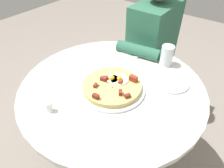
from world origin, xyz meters
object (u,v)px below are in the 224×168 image
pizza_plate (112,89)px  water_glass (167,56)px  dining_table (112,108)px  bread_plate (170,81)px  knife (123,57)px  salt_shaker (49,107)px  breakfast_pizza (112,85)px  fork (123,53)px  person_seated (150,61)px

pizza_plate → water_glass: water_glass is taller
dining_table → bread_plate: 0.34m
knife → salt_shaker: size_ratio=3.87×
breakfast_pizza → fork: size_ratio=1.54×
water_glass → fork: bearing=102.7°
pizza_plate → knife: size_ratio=1.75×
knife → breakfast_pizza: bearing=82.7°
dining_table → person_seated: size_ratio=0.80×
person_seated → knife: bearing=177.3°
dining_table → water_glass: water_glass is taller
pizza_plate → salt_shaker: size_ratio=6.78×
dining_table → water_glass: 0.41m
dining_table → salt_shaker: bearing=160.0°
pizza_plate → knife: 0.29m
bread_plate → dining_table: bearing=130.9°
water_glass → knife: bearing=110.6°
person_seated → pizza_plate: (-0.62, -0.10, 0.20)m
pizza_plate → breakfast_pizza: bearing=-25.3°
dining_table → fork: size_ratio=5.02×
dining_table → bread_plate: size_ratio=4.85×
person_seated → pizza_plate: 0.66m
person_seated → knife: person_seated is taller
person_seated → knife: size_ratio=6.31×
breakfast_pizza → water_glass: bearing=-17.2°
dining_table → salt_shaker: salt_shaker is taller
dining_table → knife: size_ratio=5.02×
knife → water_glass: 0.25m
fork → salt_shaker: size_ratio=3.87×
breakfast_pizza → fork: breakfast_pizza is taller
dining_table → water_glass: (0.32, -0.13, 0.22)m
knife → person_seated: bearing=-124.9°
pizza_plate → bread_plate: (0.22, -0.20, -0.00)m
fork → water_glass: bearing=160.5°
bread_plate → water_glass: water_glass is taller
breakfast_pizza → water_glass: 0.37m
breakfast_pizza → water_glass: size_ratio=2.45×
fork → bread_plate: bearing=135.0°
dining_table → breakfast_pizza: size_ratio=3.26×
person_seated → fork: bearing=173.6°
bread_plate → knife: bearing=81.7°
breakfast_pizza → fork: 0.33m
dining_table → fork: 0.34m
fork → knife: (-0.03, -0.02, 0.00)m
pizza_plate → knife: pizza_plate is taller
pizza_plate → bread_plate: 0.30m
dining_table → knife: knife is taller
water_glass → bread_plate: bearing=-146.0°
breakfast_pizza → knife: 0.29m
breakfast_pizza → water_glass: water_glass is taller
pizza_plate → knife: bearing=24.5°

